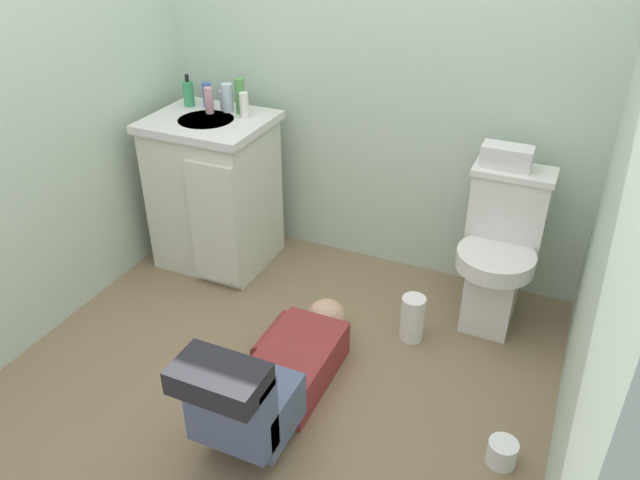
{
  "coord_description": "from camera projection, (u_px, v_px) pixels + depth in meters",
  "views": [
    {
      "loc": [
        0.99,
        -1.81,
        1.89
      ],
      "look_at": [
        0.01,
        0.39,
        0.45
      ],
      "focal_mm": 34.96,
      "sensor_mm": 36.0,
      "label": 1
    }
  ],
  "objects": [
    {
      "name": "paper_towel_roll",
      "position": [
        412.0,
        318.0,
        2.87
      ],
      "size": [
        0.11,
        0.11,
        0.23
      ],
      "primitive_type": "cylinder",
      "color": "white",
      "rests_on": "ground_plane"
    },
    {
      "name": "bottle_blue",
      "position": [
        207.0,
        95.0,
        3.24
      ],
      "size": [
        0.05,
        0.05,
        0.13
      ],
      "primitive_type": "cylinder",
      "color": "#3D5FBA",
      "rests_on": "vanity_cabinet"
    },
    {
      "name": "soap_dispenser",
      "position": [
        188.0,
        93.0,
        3.24
      ],
      "size": [
        0.06,
        0.06,
        0.17
      ],
      "color": "#399D5E",
      "rests_on": "vanity_cabinet"
    },
    {
      "name": "ground_plane",
      "position": [
        282.0,
        373.0,
        2.75
      ],
      "size": [
        2.75,
        3.09,
        0.04
      ],
      "primitive_type": "cube",
      "color": "#816B4E"
    },
    {
      "name": "bottle_clear",
      "position": [
        228.0,
        98.0,
        3.16
      ],
      "size": [
        0.06,
        0.06,
        0.14
      ],
      "primitive_type": "cylinder",
      "color": "silver",
      "rests_on": "vanity_cabinet"
    },
    {
      "name": "bottle_pink",
      "position": [
        209.0,
        100.0,
        3.15
      ],
      "size": [
        0.04,
        0.04,
        0.13
      ],
      "primitive_type": "cylinder",
      "color": "pink",
      "rests_on": "vanity_cabinet"
    },
    {
      "name": "bottle_green",
      "position": [
        240.0,
        96.0,
        3.13
      ],
      "size": [
        0.05,
        0.05,
        0.18
      ],
      "primitive_type": "cylinder",
      "color": "#529C4A",
      "rests_on": "vanity_cabinet"
    },
    {
      "name": "tissue_box",
      "position": [
        507.0,
        157.0,
        2.75
      ],
      "size": [
        0.22,
        0.11,
        0.1
      ],
      "primitive_type": "cube",
      "color": "silver",
      "rests_on": "toilet"
    },
    {
      "name": "vanity_cabinet",
      "position": [
        215.0,
        191.0,
        3.31
      ],
      "size": [
        0.6,
        0.53,
        0.82
      ],
      "color": "beige",
      "rests_on": "ground_plane"
    },
    {
      "name": "bottle_white",
      "position": [
        244.0,
        105.0,
        3.09
      ],
      "size": [
        0.04,
        0.04,
        0.13
      ],
      "primitive_type": "cylinder",
      "color": "white",
      "rests_on": "vanity_cabinet"
    },
    {
      "name": "person_plumber",
      "position": [
        274.0,
        376.0,
        2.45
      ],
      "size": [
        0.39,
        1.06,
        0.52
      ],
      "color": "maroon",
      "rests_on": "ground_plane"
    },
    {
      "name": "toilet_paper_roll",
      "position": [
        502.0,
        453.0,
        2.28
      ],
      "size": [
        0.11,
        0.11,
        0.1
      ],
      "primitive_type": "cylinder",
      "color": "white",
      "rests_on": "ground_plane"
    },
    {
      "name": "toilet",
      "position": [
        499.0,
        252.0,
        2.88
      ],
      "size": [
        0.36,
        0.46,
        0.75
      ],
      "color": "silver",
      "rests_on": "ground_plane"
    },
    {
      "name": "faucet",
      "position": [
        222.0,
        100.0,
        3.2
      ],
      "size": [
        0.02,
        0.02,
        0.1
      ],
      "primitive_type": "cylinder",
      "color": "silver",
      "rests_on": "vanity_cabinet"
    },
    {
      "name": "wall_back",
      "position": [
        377.0,
        38.0,
        2.97
      ],
      "size": [
        2.41,
        0.08,
        2.4
      ],
      "primitive_type": "cube",
      "color": "#B7CCB7",
      "rests_on": "ground_plane"
    },
    {
      "name": "wall_left",
      "position": [
        17.0,
        67.0,
        2.53
      ],
      "size": [
        0.08,
        2.09,
        2.4
      ],
      "primitive_type": "cube",
      "color": "#B7CCB7",
      "rests_on": "ground_plane"
    }
  ]
}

